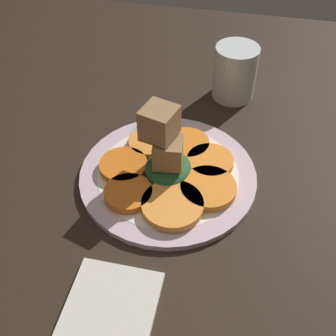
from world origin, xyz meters
TOP-DOWN VIEW (x-y plane):
  - table_slab at (0.00, 0.00)cm, footprint 120.00×120.00cm
  - plate at (0.00, 0.00)cm, footprint 27.50×27.50cm
  - carrot_slice_0 at (5.92, -4.69)cm, footprint 7.13×7.13cm
  - carrot_slice_1 at (6.75, 2.09)cm, footprint 8.97×8.97cm
  - carrot_slice_2 at (2.45, 6.62)cm, footprint 8.39×8.39cm
  - carrot_slice_3 at (-3.19, 6.10)cm, footprint 7.37×7.37cm
  - carrot_slice_4 at (-6.44, 1.82)cm, footprint 7.27×7.27cm
  - carrot_slice_5 at (-5.44, -4.30)cm, footprint 6.86×6.86cm
  - carrot_slice_6 at (0.56, -6.98)cm, footprint 7.51×7.51cm
  - center_pile at (-0.53, -0.72)cm, footprint 7.89×7.91cm
  - fork at (-2.40, -6.95)cm, footprint 17.57×2.50cm
  - water_glass at (-24.17, 7.51)cm, footprint 8.00×8.00cm
  - napkin at (26.12, -2.13)cm, footprint 17.99×10.79cm

SIDE VIEW (x-z plane):
  - table_slab at x=0.00cm, z-range 0.00..2.00cm
  - napkin at x=26.12cm, z-range 2.00..2.80cm
  - plate at x=0.00cm, z-range 1.99..3.04cm
  - fork at x=-2.40cm, z-range 3.10..3.50cm
  - carrot_slice_0 at x=5.92cm, z-range 3.10..4.30cm
  - carrot_slice_1 at x=6.75cm, z-range 3.10..4.30cm
  - carrot_slice_2 at x=2.45cm, z-range 3.10..4.30cm
  - carrot_slice_3 at x=-3.19cm, z-range 3.10..4.30cm
  - carrot_slice_4 at x=-6.44cm, z-range 3.10..4.30cm
  - carrot_slice_5 at x=-5.44cm, z-range 3.10..4.30cm
  - carrot_slice_6 at x=0.56cm, z-range 3.10..4.30cm
  - water_glass at x=-24.17cm, z-range 2.00..12.12cm
  - center_pile at x=-0.53cm, z-range 2.62..14.02cm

